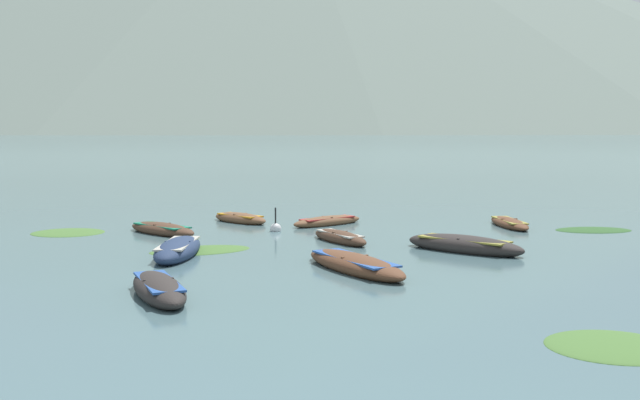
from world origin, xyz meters
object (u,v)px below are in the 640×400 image
(rowboat_0, at_px, (178,250))
(rowboat_2, at_px, (340,237))
(rowboat_3, at_px, (355,264))
(rowboat_6, at_px, (464,245))
(mooring_buoy, at_px, (276,229))
(rowboat_1, at_px, (162,229))
(rowboat_4, at_px, (509,223))
(rowboat_8, at_px, (240,218))
(rowboat_9, at_px, (159,289))
(rowboat_5, at_px, (327,221))

(rowboat_0, height_order, rowboat_2, rowboat_0)
(rowboat_3, distance_m, rowboat_6, 4.81)
(rowboat_2, height_order, mooring_buoy, mooring_buoy)
(rowboat_0, xyz_separation_m, rowboat_1, (-1.99, 4.74, -0.05))
(rowboat_3, bearing_deg, mooring_buoy, 114.09)
(rowboat_3, xyz_separation_m, rowboat_4, (5.66, 9.76, -0.04))
(rowboat_1, xyz_separation_m, rowboat_2, (6.69, -1.38, -0.01))
(rowboat_8, xyz_separation_m, rowboat_9, (0.93, -13.67, 0.03))
(rowboat_3, xyz_separation_m, rowboat_6, (3.29, 3.52, 0.03))
(rowboat_1, distance_m, rowboat_5, 6.64)
(rowboat_3, relative_size, rowboat_8, 1.47)
(rowboat_0, distance_m, rowboat_9, 5.46)
(rowboat_2, distance_m, mooring_buoy, 3.57)
(mooring_buoy, bearing_deg, rowboat_8, 126.64)
(rowboat_5, xyz_separation_m, rowboat_9, (-2.76, -13.17, 0.04))
(rowboat_1, xyz_separation_m, rowboat_3, (7.45, -6.49, 0.02))
(rowboat_8, xyz_separation_m, mooring_buoy, (1.89, -2.54, -0.05))
(rowboat_0, xyz_separation_m, rowboat_2, (4.70, 3.36, -0.05))
(rowboat_2, bearing_deg, rowboat_0, -144.40)
(rowboat_1, height_order, mooring_buoy, mooring_buoy)
(rowboat_4, xyz_separation_m, rowboat_5, (-7.23, -0.18, 0.01))
(rowboat_0, bearing_deg, rowboat_8, 88.65)
(rowboat_4, xyz_separation_m, rowboat_8, (-10.92, 0.32, 0.02))
(rowboat_2, bearing_deg, rowboat_5, 100.31)
(rowboat_3, bearing_deg, rowboat_9, -140.36)
(rowboat_1, relative_size, rowboat_2, 1.16)
(rowboat_9, bearing_deg, rowboat_3, 39.64)
(rowboat_2, relative_size, rowboat_3, 0.70)
(rowboat_0, height_order, rowboat_1, rowboat_0)
(rowboat_3, bearing_deg, rowboat_1, 138.95)
(rowboat_3, height_order, rowboat_8, rowboat_3)
(rowboat_5, height_order, rowboat_9, rowboat_9)
(rowboat_9, bearing_deg, rowboat_1, 107.17)
(rowboat_6, distance_m, mooring_buoy, 7.78)
(rowboat_6, relative_size, rowboat_8, 1.34)
(rowboat_4, bearing_deg, rowboat_6, -110.81)
(rowboat_3, bearing_deg, rowboat_5, 99.33)
(rowboat_5, distance_m, rowboat_9, 13.46)
(rowboat_2, height_order, rowboat_3, rowboat_3)
(rowboat_0, relative_size, rowboat_3, 0.90)
(rowboat_5, bearing_deg, rowboat_4, 1.45)
(rowboat_0, bearing_deg, rowboat_9, -78.14)
(rowboat_1, relative_size, rowboat_4, 0.98)
(rowboat_0, distance_m, rowboat_6, 8.92)
(rowboat_4, bearing_deg, rowboat_0, -144.22)
(rowboat_1, distance_m, rowboat_2, 6.83)
(rowboat_2, height_order, rowboat_5, rowboat_2)
(rowboat_0, distance_m, rowboat_4, 13.70)
(rowboat_3, height_order, rowboat_9, rowboat_9)
(rowboat_2, bearing_deg, rowboat_8, 132.16)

